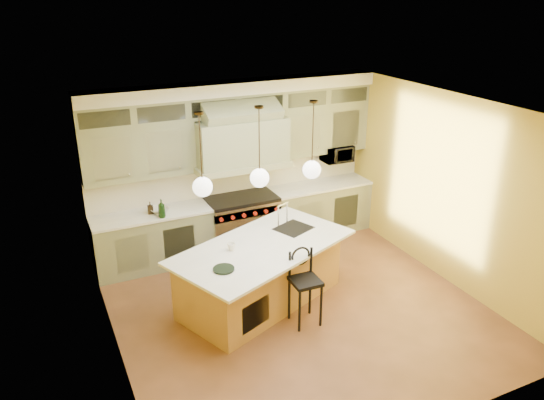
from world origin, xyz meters
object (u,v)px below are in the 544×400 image
counter_stool (305,282)px  kitchen_island (261,272)px  microwave (337,154)px  range (242,222)px

counter_stool → kitchen_island: bearing=115.9°
kitchen_island → counter_stool: kitchen_island is taller
kitchen_island → microwave: size_ratio=5.39×
range → microwave: 2.18m
counter_stool → microwave: microwave is taller
counter_stool → microwave: (2.02, 2.52, 0.84)m
range → microwave: size_ratio=2.21×
kitchen_island → microwave: bearing=15.2°
microwave → counter_stool: bearing=-128.7°
range → kitchen_island: bearing=-103.1°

